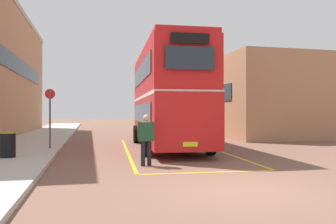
{
  "coord_description": "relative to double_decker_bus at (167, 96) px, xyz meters",
  "views": [
    {
      "loc": [
        -3.23,
        -6.96,
        1.71
      ],
      "look_at": [
        0.89,
        10.65,
        1.75
      ],
      "focal_mm": 36.03,
      "sensor_mm": 36.0,
      "label": 1
    }
  ],
  "objects": [
    {
      "name": "bus_stop_sign",
      "position": [
        -5.39,
        -0.22,
        -0.79
      ],
      "size": [
        0.44,
        0.08,
        2.63
      ],
      "color": "#4C4C51",
      "rests_on": "sidewalk_left"
    },
    {
      "name": "single_deck_bus",
      "position": [
        3.1,
        15.12,
        -0.87
      ],
      "size": [
        3.78,
        9.89,
        3.02
      ],
      "color": "black",
      "rests_on": "ground"
    },
    {
      "name": "bay_marking_yellow",
      "position": [
        -0.05,
        -1.86,
        -2.51
      ],
      "size": [
        4.92,
        12.04,
        0.01
      ],
      "color": "gold",
      "rests_on": "ground"
    },
    {
      "name": "sidewalk_left",
      "position": [
        -6.95,
        7.8,
        -2.44
      ],
      "size": [
        4.0,
        57.6,
        0.14
      ],
      "primitive_type": "cube",
      "color": "#B2ADA3",
      "rests_on": "ground"
    },
    {
      "name": "double_decker_bus",
      "position": [
        0.0,
        0.0,
        0.0
      ],
      "size": [
        3.27,
        9.92,
        4.75
      ],
      "color": "black",
      "rests_on": "ground"
    },
    {
      "name": "pedestrian_boarding",
      "position": [
        -1.9,
        -5.26,
        -1.56
      ],
      "size": [
        0.55,
        0.29,
        1.66
      ],
      "color": "black",
      "rests_on": "ground"
    },
    {
      "name": "litter_bin",
      "position": [
        -6.48,
        -3.13,
        -1.93
      ],
      "size": [
        0.55,
        0.55,
        0.89
      ],
      "color": "black",
      "rests_on": "sidewalk_left"
    },
    {
      "name": "depot_building_right",
      "position": [
        8.46,
        9.96,
        0.26
      ],
      "size": [
        6.88,
        16.4,
        5.55
      ],
      "color": "#AD7A56",
      "rests_on": "ground"
    },
    {
      "name": "ground_plane",
      "position": [
        -0.45,
        5.4,
        -2.51
      ],
      "size": [
        135.6,
        135.6,
        0.0
      ],
      "primitive_type": "plane",
      "color": "brown"
    }
  ]
}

